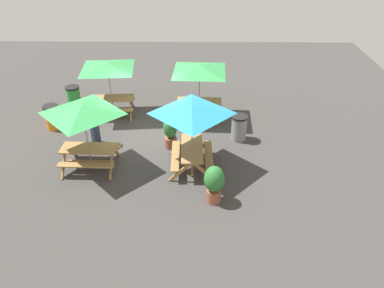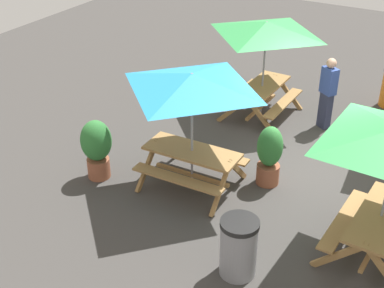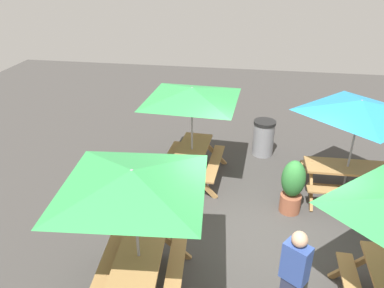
% 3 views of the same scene
% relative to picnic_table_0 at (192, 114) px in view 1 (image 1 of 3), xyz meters
% --- Properties ---
extents(ground_plane, '(24.00, 24.00, 0.00)m').
position_rel_picnic_table_0_xyz_m(ground_plane, '(-1.77, 1.87, -1.99)').
color(ground_plane, '#3D3A38').
rests_on(ground_plane, ground).
extents(picnic_table_0, '(2.04, 2.04, 2.34)m').
position_rel_picnic_table_0_xyz_m(picnic_table_0, '(0.00, 0.00, 0.00)').
color(picnic_table_0, olive).
rests_on(picnic_table_0, ground).
extents(picnic_table_1, '(2.82, 2.82, 2.34)m').
position_rel_picnic_table_0_xyz_m(picnic_table_1, '(0.24, 3.51, 0.00)').
color(picnic_table_1, olive).
rests_on(picnic_table_1, ground).
extents(picnic_table_2, '(2.04, 2.04, 2.34)m').
position_rel_picnic_table_0_xyz_m(picnic_table_2, '(-3.37, -0.05, 0.00)').
color(picnic_table_2, olive).
rests_on(picnic_table_2, ground).
extents(picnic_table_3, '(2.82, 2.82, 2.34)m').
position_rel_picnic_table_0_xyz_m(picnic_table_3, '(-3.37, 3.75, 0.00)').
color(picnic_table_3, olive).
rests_on(picnic_table_3, ground).
extents(trash_bin_orange, '(0.59, 0.59, 0.98)m').
position_rel_picnic_table_0_xyz_m(trash_bin_orange, '(-5.47, 2.54, -1.49)').
color(trash_bin_orange, orange).
rests_on(trash_bin_orange, ground).
extents(trash_bin_green, '(0.59, 0.59, 0.98)m').
position_rel_picnic_table_0_xyz_m(trash_bin_green, '(-5.14, 4.35, -1.49)').
color(trash_bin_green, green).
rests_on(trash_bin_green, ground).
extents(trash_bin_gray, '(0.59, 0.59, 0.98)m').
position_rel_picnic_table_0_xyz_m(trash_bin_gray, '(1.72, 1.79, -1.49)').
color(trash_bin_gray, gray).
rests_on(trash_bin_gray, ground).
extents(potted_plant_0, '(0.60, 0.60, 1.22)m').
position_rel_picnic_table_0_xyz_m(potted_plant_0, '(0.66, -1.72, -1.31)').
color(potted_plant_0, '#935138').
rests_on(potted_plant_0, ground).
extents(potted_plant_1, '(0.49, 0.49, 1.21)m').
position_rel_picnic_table_0_xyz_m(potted_plant_1, '(-0.79, 1.23, -1.36)').
color(potted_plant_1, '#935138').
rests_on(potted_plant_1, ground).
extents(person_standing, '(0.39, 0.42, 1.67)m').
position_rel_picnic_table_0_xyz_m(person_standing, '(-3.55, 1.45, -1.10)').
color(person_standing, '#2D334C').
rests_on(person_standing, ground).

